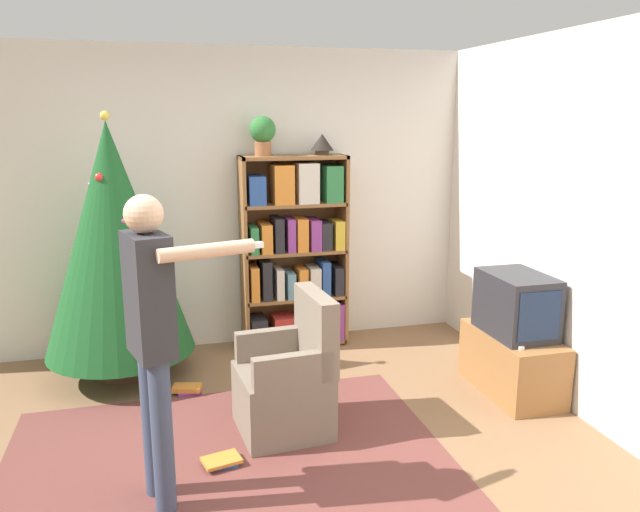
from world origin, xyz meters
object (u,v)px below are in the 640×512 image
potted_plant (263,133)px  table_lamp (322,143)px  television (516,304)px  standing_person (153,327)px  bookshelf (296,253)px  armchair (289,384)px  christmas_tree (114,240)px

potted_plant → table_lamp: (0.51, 0.00, -0.09)m
television → standing_person: 2.67m
television → table_lamp: table_lamp is taller
bookshelf → potted_plant: (-0.27, 0.01, 1.04)m
television → armchair: 1.77m
television → table_lamp: 2.09m
bookshelf → table_lamp: bearing=2.5°
bookshelf → potted_plant: size_ratio=5.15×
christmas_tree → standing_person: size_ratio=1.24×
christmas_tree → potted_plant: size_ratio=6.26×
potted_plant → table_lamp: bearing=0.0°
bookshelf → table_lamp: 0.98m
armchair → standing_person: (-0.82, -0.59, 0.66)m
armchair → potted_plant: 2.19m
table_lamp → armchair: bearing=-112.5°
television → christmas_tree: size_ratio=0.28×
christmas_tree → armchair: size_ratio=2.24×
bookshelf → potted_plant: potted_plant is taller
armchair → table_lamp: (0.64, 1.54, 1.47)m
armchair → christmas_tree: bearing=-141.6°
armchair → bookshelf: bearing=160.8°
television → armchair: (-1.73, -0.14, -0.36)m
standing_person → potted_plant: (0.94, 2.13, 0.90)m
bookshelf → potted_plant: 1.07m
armchair → television: bearing=89.9°
television → christmas_tree: christmas_tree is taller
bookshelf → armchair: 1.66m
bookshelf → armchair: size_ratio=1.84×
christmas_tree → table_lamp: size_ratio=10.30×
table_lamp → christmas_tree: bearing=-168.0°
bookshelf → standing_person: size_ratio=1.02×
bookshelf → standing_person: (-1.22, -2.12, 0.14)m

